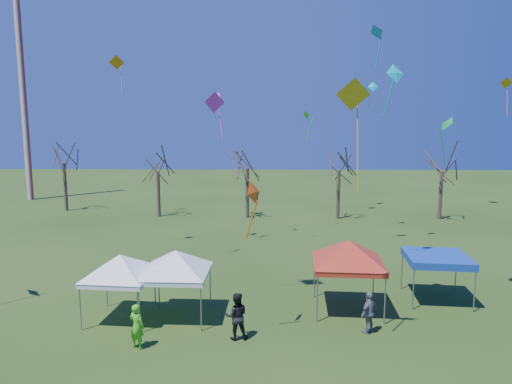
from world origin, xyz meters
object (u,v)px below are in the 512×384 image
Objects in this scene: tree_1 at (157,155)px; person_grey at (369,313)px; tree_3 at (339,153)px; person_green at (137,326)px; tent_white_west at (120,259)px; tent_white_mid at (175,255)px; tree_4 at (443,153)px; tree_0 at (63,146)px; tree_2 at (247,150)px; tent_blue at (437,259)px; radio_mast at (23,90)px; tent_red at (348,245)px; person_dark at (237,316)px.

person_grey is (14.54, -24.05, -4.89)m from tree_1.
tree_3 is at bearing -139.32° from person_grey.
person_grey is at bearing -146.26° from person_green.
tree_1 is 23.42m from tent_white_west.
tree_4 is at bearing 47.81° from tent_white_mid.
tree_3 is 24.12m from person_grey.
tree_0 reaches higher than tree_2.
tree_0 reaches higher than tent_blue.
tree_4 reaches higher than tent_blue.
radio_mast is 5.65× the size of tent_red.
person_dark is at bearing -52.36° from radio_mast.
tree_0 reaches higher than tree_1.
person_dark is at bearing -125.38° from tree_4.
tent_white_west is at bearing -56.94° from radio_mast.
tree_3 reaches higher than person_dark.
tree_2 is 2.56× the size of tent_blue.
tree_1 is at bearing -28.48° from radio_mast.
tent_white_west is 1.22× the size of tent_blue.
tent_blue is 10.63m from person_dark.
tent_white_west is at bearing -170.07° from tent_blue.
person_green is (-9.33, -1.53, 0.00)m from person_grey.
tree_1 is 2.36× the size of tent_blue.
person_dark is at bearing -148.52° from tent_red.
tree_1 is at bearing -54.07° from person_green.
tent_white_mid is (23.41, -32.01, -9.59)m from radio_mast.
person_green is (-8.82, -3.93, -2.25)m from tent_red.
tree_0 is at bearing 174.66° from tree_4.
tree_2 reaches higher than person_green.
tree_2 reaches higher than person_dark.
tent_blue reaches higher than person_grey.
tree_2 is 8.41m from tree_3.
tree_2 is at bearing 117.06° from tent_blue.
tree_2 is at bearing 104.74° from tent_red.
tent_white_west is at bearing -37.25° from person_green.
tent_white_mid is at bearing -169.36° from tent_blue.
tree_0 is at bearing 141.25° from tent_blue.
tree_0 is 29.39m from tent_white_west.
person_grey is (24.62, -26.79, -5.59)m from tree_0.
tree_4 reaches higher than person_grey.
radio_mast is 28.08m from tree_2.
tent_white_west reaches higher than person_green.
tent_red is at bearing -44.77° from radio_mast.
tent_white_mid is 1.28× the size of tent_blue.
tent_white_west is (-13.03, -22.32, -3.30)m from tree_3.
tent_red is at bearing 7.28° from tent_white_mid.
tree_0 reaches higher than tent_red.
tree_2 is 1.85× the size of tent_red.
tree_3 is at bearing -90.47° from person_green.
tree_1 is at bearing -75.86° from person_dark.
tree_4 is 2.47× the size of tent_blue.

